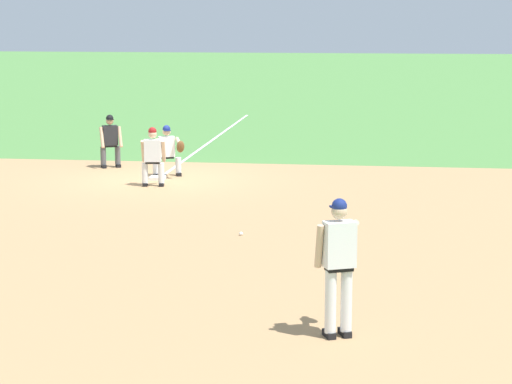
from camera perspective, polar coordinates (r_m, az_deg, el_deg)
The scene contains 9 objects.
ground_plane at distance 25.53m, azimuth -5.65°, elevation 0.70°, with size 160.00×160.00×0.00m, color #518942.
infield_dirt_patch at distance 19.28m, azimuth -2.14°, elevation -2.37°, with size 18.00×18.00×0.01m, color tan.
foul_line_stripe at distance 33.42m, azimuth -2.47°, elevation 3.01°, with size 16.27×0.10×0.00m, color white.
first_base_bag at distance 25.52m, azimuth -5.65°, elevation 0.80°, with size 0.38×0.38×0.09m, color white.
baseball at distance 19.08m, azimuth -0.86°, elevation -2.40°, with size 0.07×0.07×0.07m, color white.
pitcher at distance 13.03m, azimuth 4.77°, elevation -3.82°, with size 0.82×0.59×1.86m.
first_baseman at distance 25.89m, azimuth -5.05°, elevation 2.48°, with size 0.85×0.97×1.34m.
baserunner at distance 24.47m, azimuth -5.92°, elevation 2.15°, with size 0.49×0.63×1.46m.
umpire at distance 27.60m, azimuth -8.33°, elevation 3.02°, with size 0.61×0.67×1.46m.
Camera 1 is at (-24.50, -5.81, 4.22)m, focal length 70.00 mm.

